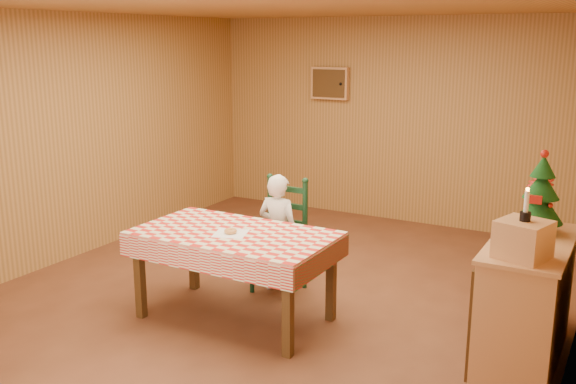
# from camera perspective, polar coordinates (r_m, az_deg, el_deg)

# --- Properties ---
(ground) EXTENTS (6.00, 6.00, 0.00)m
(ground) POSITION_cam_1_polar(r_m,az_deg,el_deg) (6.04, -0.94, -9.19)
(ground) COLOR brown
(ground) RESTS_ON ground
(cabin_walls) EXTENTS (5.10, 6.05, 2.65)m
(cabin_walls) POSITION_cam_1_polar(r_m,az_deg,el_deg) (6.06, 1.54, 8.73)
(cabin_walls) COLOR #AB7A3D
(cabin_walls) RESTS_ON ground
(dining_table) EXTENTS (1.66, 0.96, 0.77)m
(dining_table) POSITION_cam_1_polar(r_m,az_deg,el_deg) (5.35, -4.80, -4.40)
(dining_table) COLOR #4E3114
(dining_table) RESTS_ON ground
(ladder_chair) EXTENTS (0.44, 0.40, 1.08)m
(ladder_chair) POSITION_cam_1_polar(r_m,az_deg,el_deg) (6.04, -0.59, -4.07)
(ladder_chair) COLOR black
(ladder_chair) RESTS_ON ground
(seated_child) EXTENTS (0.41, 0.27, 1.12)m
(seated_child) POSITION_cam_1_polar(r_m,az_deg,el_deg) (5.98, -0.86, -3.68)
(seated_child) COLOR white
(seated_child) RESTS_ON ground
(napkin) EXTENTS (0.33, 0.33, 0.00)m
(napkin) POSITION_cam_1_polar(r_m,az_deg,el_deg) (5.29, -5.12, -3.68)
(napkin) COLOR white
(napkin) RESTS_ON dining_table
(donut) EXTENTS (0.13, 0.13, 0.04)m
(donut) POSITION_cam_1_polar(r_m,az_deg,el_deg) (5.28, -5.13, -3.48)
(donut) COLOR #D5934C
(donut) RESTS_ON napkin
(shelf_unit) EXTENTS (0.54, 1.24, 0.93)m
(shelf_unit) POSITION_cam_1_polar(r_m,az_deg,el_deg) (5.02, 20.30, -9.15)
(shelf_unit) COLOR tan
(shelf_unit) RESTS_ON ground
(crate) EXTENTS (0.37, 0.37, 0.25)m
(crate) POSITION_cam_1_polar(r_m,az_deg,el_deg) (4.46, 20.17, -3.98)
(crate) COLOR tan
(crate) RESTS_ON shelf_unit
(christmas_tree) EXTENTS (0.34, 0.34, 0.62)m
(christmas_tree) POSITION_cam_1_polar(r_m,az_deg,el_deg) (5.04, 21.55, -0.28)
(christmas_tree) COLOR #4E3114
(christmas_tree) RESTS_ON shelf_unit
(flower_arrangement) EXTENTS (0.21, 0.21, 0.37)m
(flower_arrangement) POSITION_cam_1_polar(r_m,az_deg,el_deg) (5.36, 21.39, -0.57)
(flower_arrangement) COLOR #9D160E
(flower_arrangement) RESTS_ON shelf_unit
(candle_set) EXTENTS (0.07, 0.07, 0.22)m
(candle_set) POSITION_cam_1_polar(r_m,az_deg,el_deg) (4.40, 20.37, -1.62)
(candle_set) COLOR black
(candle_set) RESTS_ON crate
(storage_bin) EXTENTS (0.54, 0.54, 0.42)m
(storage_bin) POSITION_cam_1_polar(r_m,az_deg,el_deg) (5.78, 20.43, -8.88)
(storage_bin) COLOR black
(storage_bin) RESTS_ON ground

